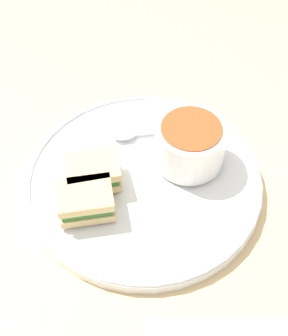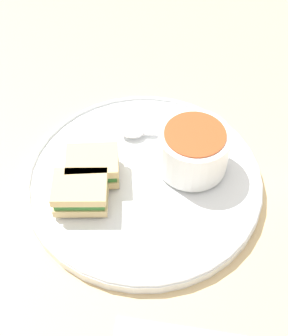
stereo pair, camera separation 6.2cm
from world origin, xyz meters
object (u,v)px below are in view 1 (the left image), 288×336
at_px(soup_bowl, 190,144).
at_px(sandwich_half_far, 86,200).
at_px(spoon, 129,134).
at_px(sandwich_half_near, 93,173).

xyz_separation_m(soup_bowl, sandwich_half_far, (-0.10, -0.12, -0.01)).
height_order(spoon, sandwich_half_near, sandwich_half_near).
bearing_deg(spoon, sandwich_half_far, 59.40).
distance_m(soup_bowl, spoon, 0.10).
xyz_separation_m(spoon, sandwich_half_far, (-0.01, -0.14, 0.01)).
height_order(spoon, sandwich_half_far, sandwich_half_far).
distance_m(soup_bowl, sandwich_half_far, 0.16).
relative_size(sandwich_half_near, sandwich_half_far, 1.01).
bearing_deg(sandwich_half_near, soup_bowl, 34.76).
distance_m(soup_bowl, sandwich_half_near, 0.14).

